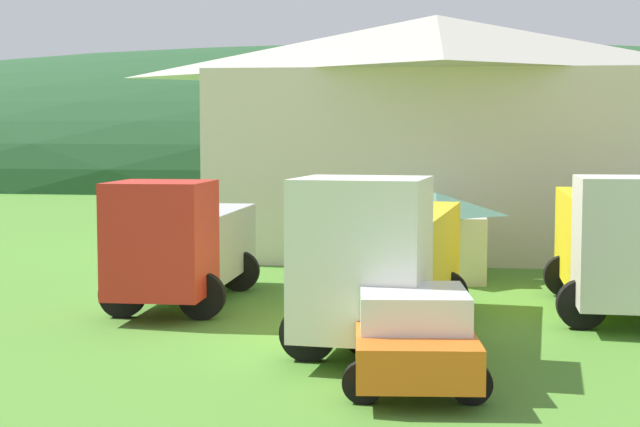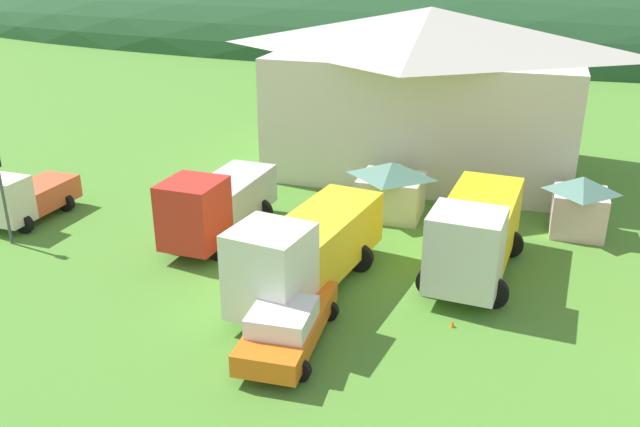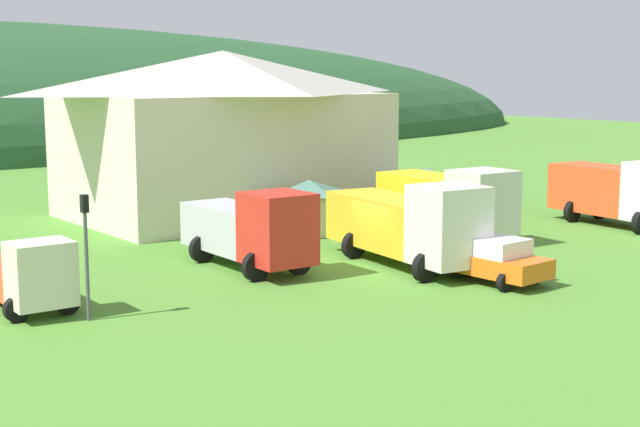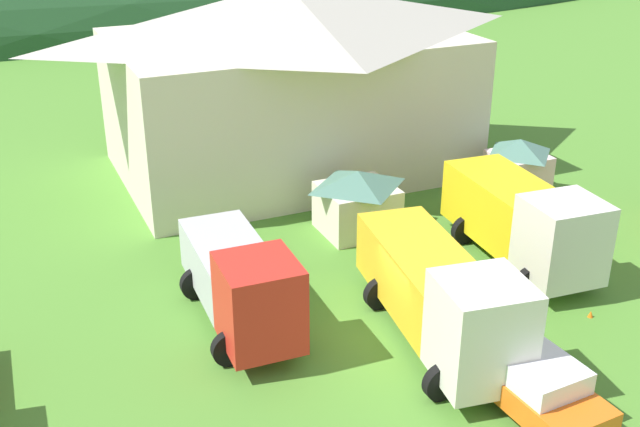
{
  "view_description": "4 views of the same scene",
  "coord_description": "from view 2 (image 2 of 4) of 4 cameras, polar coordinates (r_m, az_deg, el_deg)",
  "views": [
    {
      "loc": [
        1.69,
        -21.41,
        4.3
      ],
      "look_at": [
        -0.6,
        3.58,
        2.24
      ],
      "focal_mm": 53.84,
      "sensor_mm": 36.0,
      "label": 1
    },
    {
      "loc": [
        8.26,
        -21.56,
        11.88
      ],
      "look_at": [
        0.4,
        2.96,
        1.42
      ],
      "focal_mm": 37.62,
      "sensor_mm": 36.0,
      "label": 2
    },
    {
      "loc": [
        -23.37,
        -27.19,
        7.68
      ],
      "look_at": [
        1.42,
        4.84,
        1.37
      ],
      "focal_mm": 51.52,
      "sensor_mm": 36.0,
      "label": 3
    },
    {
      "loc": [
        -10.3,
        -17.99,
        13.46
      ],
      "look_at": [
        0.17,
        5.45,
        1.87
      ],
      "focal_mm": 43.19,
      "sensor_mm": 36.0,
      "label": 4
    }
  ],
  "objects": [
    {
      "name": "play_shed_pink",
      "position": [
        31.07,
        21.21,
        0.73
      ],
      "size": [
        2.4,
        2.46,
        2.62
      ],
      "color": "beige",
      "rests_on": "ground"
    },
    {
      "name": "service_pickup_orange",
      "position": [
        21.2,
        -2.8,
        -9.34
      ],
      "size": [
        2.6,
        5.25,
        1.66
      ],
      "rotation": [
        0.0,
        0.0,
        -1.51
      ],
      "color": "orange",
      "rests_on": "ground"
    },
    {
      "name": "flatbed_truck_yellow",
      "position": [
        25.78,
        13.09,
        -1.54
      ],
      "size": [
        3.6,
        7.44,
        3.39
      ],
      "rotation": [
        0.0,
        0.0,
        -1.65
      ],
      "color": "silver",
      "rests_on": "ground"
    },
    {
      "name": "traffic_light_west",
      "position": [
        30.52,
        -25.43,
        1.87
      ],
      "size": [
        0.2,
        0.32,
        3.95
      ],
      "color": "#4C4C51",
      "rests_on": "ground"
    },
    {
      "name": "crane_truck_red",
      "position": [
        28.61,
        -8.84,
        0.84
      ],
      "size": [
        3.17,
        6.99,
        3.22
      ],
      "rotation": [
        0.0,
        0.0,
        -1.61
      ],
      "color": "red",
      "rests_on": "ground"
    },
    {
      "name": "forested_hill_backdrop",
      "position": [
        97.08,
        13.18,
        14.52
      ],
      "size": [
        175.35,
        60.0,
        26.1
      ],
      "primitive_type": "ellipsoid",
      "color": "#234C28",
      "rests_on": "ground"
    },
    {
      "name": "play_shed_cream",
      "position": [
        31.06,
        6.07,
        2.14
      ],
      "size": [
        3.06,
        2.79,
        2.6
      ],
      "color": "beige",
      "rests_on": "ground"
    },
    {
      "name": "ground_plane",
      "position": [
        25.96,
        -2.85,
        -5.16
      ],
      "size": [
        200.0,
        200.0,
        0.0
      ],
      "primitive_type": "plane",
      "color": "#4C842D"
    },
    {
      "name": "light_truck_cream",
      "position": [
        33.13,
        -23.8,
        1.29
      ],
      "size": [
        2.48,
        4.62,
        2.44
      ],
      "rotation": [
        0.0,
        0.0,
        -1.6
      ],
      "color": "beige",
      "rests_on": "ground"
    },
    {
      "name": "traffic_cone_near_pickup",
      "position": [
        23.02,
        11.18,
        -9.44
      ],
      "size": [
        0.36,
        0.36,
        0.47
      ],
      "primitive_type": "cone",
      "color": "orange",
      "rests_on": "ground"
    },
    {
      "name": "heavy_rig_striped",
      "position": [
        23.79,
        -1.25,
        -3.11
      ],
      "size": [
        3.86,
        8.47,
        3.51
      ],
      "rotation": [
        0.0,
        0.0,
        -1.71
      ],
      "color": "silver",
      "rests_on": "ground"
    },
    {
      "name": "depot_building",
      "position": [
        37.61,
        9.09,
        10.53
      ],
      "size": [
        16.93,
        11.34,
        8.75
      ],
      "color": "beige",
      "rests_on": "ground"
    }
  ]
}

